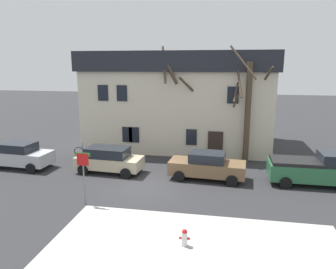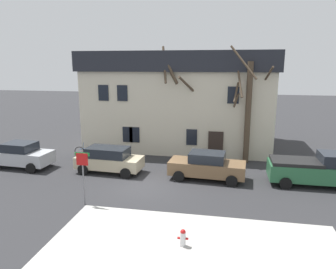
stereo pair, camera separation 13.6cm
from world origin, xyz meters
TOP-DOWN VIEW (x-y plane):
  - ground_plane at (0.00, 0.00)m, footprint 120.00×120.00m
  - sidewalk_slab at (3.54, -6.62)m, footprint 11.38×6.65m
  - building_main at (0.52, 10.50)m, footprint 15.36×8.99m
  - tree_bare_near at (0.69, 6.55)m, footprint 3.02×2.99m
  - tree_bare_mid at (5.95, 5.80)m, footprint 2.87×2.85m
  - car_silver_sedan at (-9.24, 1.79)m, footprint 4.39×2.23m
  - car_beige_wagon at (-2.91, 1.94)m, footprint 4.39×2.18m
  - car_brown_sedan at (3.47, 1.83)m, footprint 4.73×2.24m
  - pickup_truck_green at (9.88, 2.03)m, footprint 5.39×2.16m
  - fire_hydrant at (3.08, -5.95)m, footprint 0.42×0.22m
  - street_sign_pole at (-2.34, -3.00)m, footprint 0.76×0.07m
  - bicycle_leaning at (-6.10, 5.30)m, footprint 1.70×0.51m

SIDE VIEW (x-z plane):
  - ground_plane at x=0.00m, z-range 0.00..0.00m
  - sidewalk_slab at x=3.54m, z-range 0.00..0.12m
  - bicycle_leaning at x=-6.10m, z-range -0.15..0.88m
  - fire_hydrant at x=3.08m, z-range 0.13..0.81m
  - car_brown_sedan at x=3.47m, z-range 0.00..1.71m
  - car_silver_sedan at x=-9.24m, z-range 0.00..1.74m
  - car_beige_wagon at x=-2.91m, z-range 0.04..1.72m
  - pickup_truck_green at x=9.88m, z-range -0.03..1.94m
  - street_sign_pole at x=-2.34m, z-range 0.55..3.29m
  - tree_bare_mid at x=5.95m, z-range -0.11..8.08m
  - building_main at x=0.52m, z-range 0.06..7.97m
  - tree_bare_near at x=0.69m, z-range 0.18..8.45m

